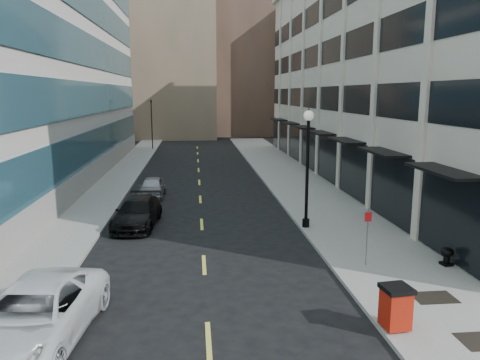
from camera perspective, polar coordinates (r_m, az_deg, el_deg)
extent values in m
cube|color=gray|center=(31.89, 8.74, -1.92)|extent=(5.00, 80.00, 0.15)
cube|color=gray|center=(31.54, -16.77, -2.39)|extent=(3.00, 80.00, 0.15)
cube|color=beige|center=(41.04, 19.91, 12.88)|extent=(14.00, 46.00, 18.00)
cube|color=black|center=(38.87, 9.90, 3.16)|extent=(0.18, 46.00, 3.60)
cube|color=black|center=(38.57, 10.13, 9.80)|extent=(0.12, 46.00, 1.80)
cube|color=black|center=(38.69, 10.30, 14.99)|extent=(0.12, 46.00, 1.80)
cube|color=black|center=(39.13, 10.48, 20.10)|extent=(0.12, 46.00, 1.80)
cube|color=beige|center=(22.73, 22.20, 15.12)|extent=(0.35, 0.60, 18.00)
cube|color=beige|center=(28.19, 16.41, 14.42)|extent=(0.35, 0.60, 18.00)
cube|color=beige|center=(33.83, 12.55, 13.88)|extent=(0.35, 0.60, 18.00)
cube|color=beige|center=(39.58, 9.81, 13.45)|extent=(0.35, 0.60, 18.00)
cube|color=beige|center=(45.39, 7.78, 13.11)|extent=(0.35, 0.60, 18.00)
cube|color=beige|center=(51.25, 6.21, 12.84)|extent=(0.35, 0.60, 18.00)
cube|color=beige|center=(57.14, 4.97, 12.62)|extent=(0.35, 0.60, 18.00)
cube|color=black|center=(19.91, 23.50, 1.03)|extent=(1.30, 4.00, 0.12)
cube|color=black|center=(25.26, 16.96, 3.29)|extent=(1.30, 4.00, 0.12)
cube|color=black|center=(30.86, 12.74, 4.73)|extent=(1.30, 4.00, 0.12)
cube|color=black|center=(36.58, 9.81, 5.70)|extent=(1.30, 4.00, 0.12)
cube|color=black|center=(42.38, 7.67, 6.40)|extent=(1.30, 4.00, 0.12)
cube|color=black|center=(48.23, 6.05, 6.93)|extent=(1.30, 4.00, 0.12)
cube|color=black|center=(54.11, 4.78, 7.34)|extent=(1.30, 4.00, 0.12)
cube|color=gray|center=(38.42, -16.99, 1.11)|extent=(0.20, 46.00, 1.80)
cube|color=#316374|center=(38.15, -17.17, 4.22)|extent=(0.14, 45.60, 2.40)
cube|color=#316374|center=(37.95, -17.46, 9.48)|extent=(0.14, 45.60, 2.40)
cube|color=#316374|center=(38.08, -17.76, 14.74)|extent=(0.14, 45.60, 2.40)
cube|color=#316374|center=(38.52, -18.07, 19.93)|extent=(0.14, 45.60, 2.40)
cube|color=#866C57|center=(78.57, -8.53, 15.62)|extent=(14.00, 18.00, 28.00)
cube|color=brown|center=(83.20, 0.24, 17.52)|extent=(12.00, 16.00, 34.00)
cube|color=#866C57|center=(89.32, -14.73, 12.84)|extent=(12.00, 14.00, 22.00)
cube|color=beige|center=(78.39, 8.17, 12.71)|extent=(10.00, 14.00, 20.00)
cube|color=black|center=(17.39, 22.57, -13.09)|extent=(1.40, 1.00, 0.01)
cube|color=#D8CC4C|center=(13.98, -3.86, -18.98)|extent=(0.15, 2.20, 0.01)
cube|color=#D8CC4C|center=(19.43, -4.40, -10.24)|extent=(0.15, 2.20, 0.01)
cube|color=#D8CC4C|center=(25.13, -4.69, -5.39)|extent=(0.15, 2.20, 0.01)
cube|color=#D8CC4C|center=(30.94, -4.87, -2.35)|extent=(0.15, 2.20, 0.01)
cube|color=#D8CC4C|center=(36.81, -4.99, -0.28)|extent=(0.15, 2.20, 0.01)
cube|color=#D8CC4C|center=(42.72, -5.08, 1.23)|extent=(0.15, 2.20, 0.01)
cube|color=#D8CC4C|center=(48.65, -5.14, 2.36)|extent=(0.15, 2.20, 0.01)
cube|color=#D8CC4C|center=(54.60, -5.19, 3.25)|extent=(0.15, 2.20, 0.01)
cube|color=#D8CC4C|center=(60.56, -5.24, 3.97)|extent=(0.15, 2.20, 0.01)
cylinder|color=black|center=(58.53, -10.70, 6.55)|extent=(0.12, 0.12, 6.00)
imported|color=black|center=(58.40, -10.80, 9.47)|extent=(0.66, 0.66, 1.98)
imported|color=white|center=(14.59, -23.83, -14.92)|extent=(3.39, 6.25, 1.66)
imported|color=black|center=(25.12, -12.39, -3.91)|extent=(2.48, 5.16, 1.45)
imported|color=#9EA0A7|center=(31.91, -10.66, -0.87)|extent=(1.71, 4.00, 1.35)
cube|color=#AE1B0B|center=(14.69, 18.43, -14.61)|extent=(0.78, 0.78, 1.14)
cube|color=black|center=(14.45, 18.57, -12.43)|extent=(0.89, 0.89, 0.14)
cylinder|color=black|center=(15.13, 16.90, -15.86)|extent=(0.07, 0.25, 0.25)
cylinder|color=black|center=(15.30, 18.54, -15.65)|extent=(0.07, 0.25, 0.25)
cylinder|color=black|center=(24.25, 8.03, -5.19)|extent=(0.37, 0.37, 0.41)
cylinder|color=black|center=(23.67, 8.20, 1.00)|extent=(0.16, 0.16, 5.26)
sphere|color=silver|center=(23.37, 8.38, 7.78)|extent=(0.50, 0.50, 0.50)
cone|color=black|center=(23.36, 8.39, 8.48)|extent=(0.14, 0.14, 0.21)
cylinder|color=slate|center=(19.19, 15.23, -6.73)|extent=(0.04, 0.04, 2.33)
cube|color=#B10B0E|center=(18.95, 15.37, -4.36)|extent=(0.27, 0.04, 0.37)
cube|color=black|center=(20.61, 23.83, -9.31)|extent=(0.46, 0.46, 0.11)
cylinder|color=black|center=(20.54, 23.88, -8.72)|extent=(0.24, 0.24, 0.38)
ellipsoid|color=black|center=(20.46, 23.94, -8.02)|extent=(0.53, 0.53, 0.37)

